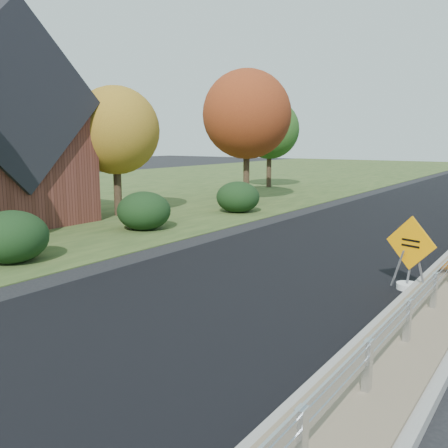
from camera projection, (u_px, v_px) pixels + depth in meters
The scene contains 9 objects.
grass_verge_near at pixel (111, 190), 34.61m from camera, with size 30.00×120.00×0.03m, color #2F451D.
milled_overlay at pixel (400, 214), 23.74m from camera, with size 7.20×120.00×0.01m, color black.
hedge_south at pixel (11, 237), 14.24m from camera, with size 2.09×2.09×1.52m, color black.
hedge_mid at pixel (144, 211), 19.40m from camera, with size 2.09×2.09×1.52m, color black.
hedge_north at pixel (238, 197), 24.02m from camera, with size 2.09×2.09×1.52m, color black.
tree_near_yellow at pixel (116, 131), 22.45m from camera, with size 3.96×3.96×5.88m.
tree_near_red at pixel (247, 114), 27.70m from camera, with size 4.95×4.95×7.35m.
tree_near_back at pixel (270, 129), 35.99m from camera, with size 4.29×4.29×6.37m.
caution_sign at pixel (409, 271), 11.70m from camera, with size 1.23×0.53×1.76m.
Camera 1 is at (1.89, -14.13, 3.51)m, focal length 40.00 mm.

